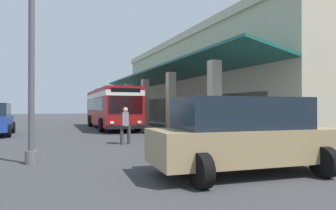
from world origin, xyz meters
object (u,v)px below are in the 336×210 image
Objects in this scene: pedestrian at (125,123)px; lot_light_pole at (31,43)px; potted_palm at (216,125)px; transit_bus at (111,106)px; parked_suv_tan at (243,135)px.

lot_light_pole is (3.75, -3.88, 2.70)m from pedestrian.
pedestrian is 0.74× the size of potted_palm.
transit_bus reaches higher than pedestrian.
parked_suv_tan reaches higher than pedestrian.
pedestrian is at bearing -7.95° from transit_bus.
parked_suv_tan is 0.73× the size of lot_light_pole.
potted_palm is at bearing 25.21° from transit_bus.
pedestrian is (10.84, -1.51, -0.88)m from transit_bus.
lot_light_pole reaches higher than transit_bus.
potted_palm is (-8.97, 4.64, -0.36)m from parked_suv_tan.
parked_suv_tan is (18.19, -0.30, -0.84)m from transit_bus.
parked_suv_tan is 2.88× the size of pedestrian.
lot_light_pole is at bearing -61.14° from potted_palm.
parked_suv_tan is at bearing -27.34° from potted_palm.
potted_palm is 11.52m from lot_light_pole.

